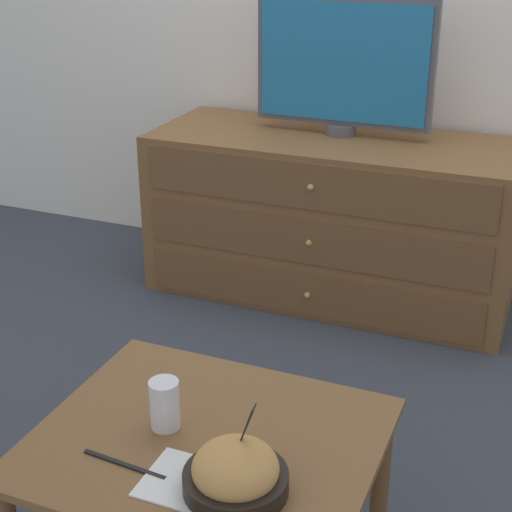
{
  "coord_description": "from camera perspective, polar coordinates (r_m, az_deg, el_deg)",
  "views": [
    {
      "loc": [
        0.78,
        -3.11,
        1.43
      ],
      "look_at": [
        0.12,
        -1.5,
        0.66
      ],
      "focal_mm": 55.0,
      "sensor_mm": 36.0,
      "label": 1
    }
  ],
  "objects": [
    {
      "name": "dresser",
      "position": [
        3.12,
        5.55,
        2.83
      ],
      "size": [
        1.41,
        0.58,
        0.64
      ],
      "color": "brown",
      "rests_on": "ground_plane"
    },
    {
      "name": "ground_plane",
      "position": [
        3.51,
        7.45,
        -0.47
      ],
      "size": [
        12.0,
        12.0,
        0.0
      ],
      "primitive_type": "plane",
      "color": "#383D47"
    },
    {
      "name": "napkin",
      "position": [
        1.64,
        -5.28,
        -15.95
      ],
      "size": [
        0.16,
        0.16,
        0.0
      ],
      "color": "white",
      "rests_on": "coffee_table"
    },
    {
      "name": "knife",
      "position": [
        1.69,
        -9.55,
        -14.73
      ],
      "size": [
        0.2,
        0.02,
        0.01
      ],
      "color": "black",
      "rests_on": "coffee_table"
    },
    {
      "name": "tv",
      "position": [
        3.02,
        6.41,
        13.69
      ],
      "size": [
        0.68,
        0.12,
        0.51
      ],
      "color": "#515156",
      "rests_on": "dresser"
    },
    {
      "name": "takeout_bowl",
      "position": [
        1.59,
        -1.5,
        -15.52
      ],
      "size": [
        0.21,
        0.21,
        0.19
      ],
      "color": "black",
      "rests_on": "coffee_table"
    },
    {
      "name": "drink_cup",
      "position": [
        1.76,
        -6.65,
        -10.86
      ],
      "size": [
        0.07,
        0.07,
        0.11
      ],
      "color": "#9E6638",
      "rests_on": "coffee_table"
    },
    {
      "name": "coffee_table",
      "position": [
        1.78,
        -3.59,
        -14.5
      ],
      "size": [
        0.74,
        0.62,
        0.39
      ],
      "color": "brown",
      "rests_on": "ground_plane"
    }
  ]
}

